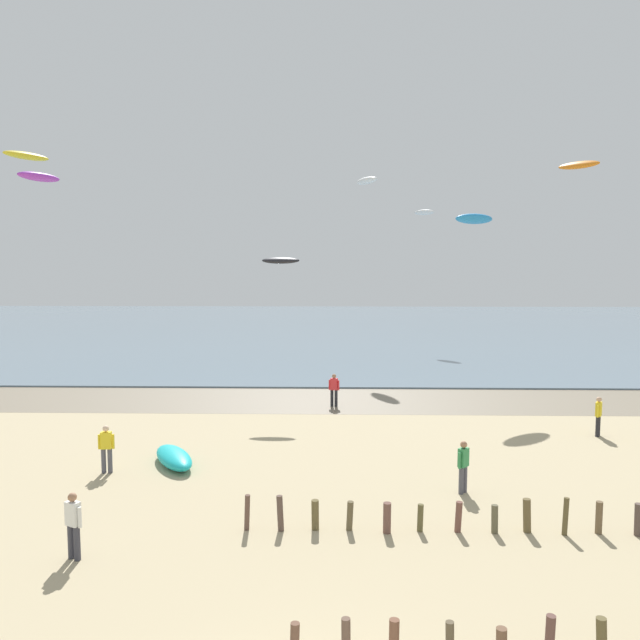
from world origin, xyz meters
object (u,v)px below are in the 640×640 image
object	(u,v)px
kite_aloft_6	(367,181)
kite_aloft_4	(424,212)
person_by_waterline	(598,415)
person_mid_beach	(73,524)
person_far_down_beach	(106,448)
kite_aloft_1	(26,156)
person_nearest_camera	(463,465)
kite_aloft_0	(474,219)
grounded_kite	(174,457)
kite_aloft_3	(579,165)
kite_aloft_5	(281,260)
person_right_flank	(334,389)
kite_aloft_2	(39,177)

from	to	relation	value
kite_aloft_6	kite_aloft_4	bearing A→B (deg)	129.31
person_by_waterline	person_mid_beach	bearing A→B (deg)	-147.63
person_far_down_beach	kite_aloft_1	size ratio (longest dim) A/B	0.51
kite_aloft_1	kite_aloft_4	bearing A→B (deg)	-33.63
kite_aloft_1	kite_aloft_4	size ratio (longest dim) A/B	1.48
person_nearest_camera	kite_aloft_1	distance (m)	37.94
person_nearest_camera	person_by_waterline	bearing A→B (deg)	42.83
kite_aloft_0	kite_aloft_1	world-z (taller)	kite_aloft_1
kite_aloft_6	grounded_kite	bearing A→B (deg)	-41.14
grounded_kite	kite_aloft_0	distance (m)	21.13
kite_aloft_3	person_nearest_camera	bearing A→B (deg)	-77.64
person_nearest_camera	kite_aloft_1	size ratio (longest dim) A/B	0.51
person_by_waterline	kite_aloft_1	size ratio (longest dim) A/B	0.51
kite_aloft_4	kite_aloft_5	size ratio (longest dim) A/B	1.14
person_mid_beach	kite_aloft_0	distance (m)	26.17
person_mid_beach	kite_aloft_4	size ratio (longest dim) A/B	0.75
person_by_waterline	person_far_down_beach	world-z (taller)	same
person_mid_beach	person_far_down_beach	bearing A→B (deg)	103.94
person_far_down_beach	kite_aloft_3	xyz separation A→B (m)	(23.38, 18.36, 12.68)
person_far_down_beach	kite_aloft_4	bearing A→B (deg)	65.46
person_mid_beach	grounded_kite	distance (m)	7.15
person_by_waterline	kite_aloft_1	bearing A→B (deg)	152.58
person_by_waterline	person_right_flank	world-z (taller)	same
kite_aloft_0	grounded_kite	bearing A→B (deg)	-174.02
kite_aloft_0	person_nearest_camera	bearing A→B (deg)	-140.69
person_by_waterline	person_far_down_beach	size ratio (longest dim) A/B	1.00
kite_aloft_1	kite_aloft_2	size ratio (longest dim) A/B	1.47
person_mid_beach	person_by_waterline	distance (m)	21.11
kite_aloft_2	kite_aloft_6	distance (m)	23.94
person_far_down_beach	kite_aloft_4	xyz separation A→B (m)	(16.28, 35.66, 11.25)
kite_aloft_3	kite_aloft_0	bearing A→B (deg)	-106.73
person_mid_beach	person_far_down_beach	xyz separation A→B (m)	(-1.55, 6.23, 0.00)
person_far_down_beach	kite_aloft_1	world-z (taller)	kite_aloft_1
person_by_waterline	kite_aloft_3	bearing A→B (deg)	73.24
person_mid_beach	grounded_kite	bearing A→B (deg)	85.11
person_mid_beach	kite_aloft_5	world-z (taller)	kite_aloft_5
person_by_waterline	person_nearest_camera	bearing A→B (deg)	-137.17
kite_aloft_3	kite_aloft_4	distance (m)	18.75
person_right_flank	kite_aloft_3	xyz separation A→B (m)	(15.36, 8.14, 12.68)
person_mid_beach	person_right_flank	size ratio (longest dim) A/B	1.00
kite_aloft_3	kite_aloft_4	size ratio (longest dim) A/B	1.12
person_mid_beach	kite_aloft_5	distance (m)	19.15
person_mid_beach	person_far_down_beach	world-z (taller)	same
person_nearest_camera	person_mid_beach	distance (m)	11.61
person_right_flank	kite_aloft_3	world-z (taller)	kite_aloft_3
kite_aloft_4	kite_aloft_6	distance (m)	12.37
person_right_flank	kite_aloft_4	world-z (taller)	kite_aloft_4
person_mid_beach	kite_aloft_4	xyz separation A→B (m)	(14.73, 41.89, 11.25)
person_nearest_camera	kite_aloft_4	xyz separation A→B (m)	(4.08, 37.25, 11.25)
person_right_flank	kite_aloft_2	bearing A→B (deg)	-166.85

